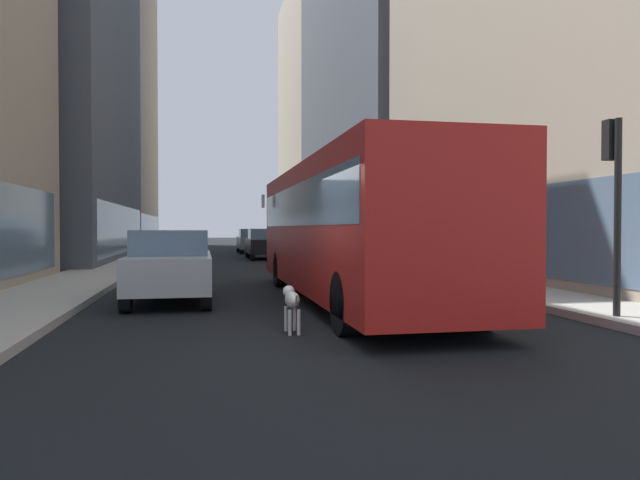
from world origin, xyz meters
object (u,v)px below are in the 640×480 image
at_px(transit_bus, 350,223).
at_px(car_blue_hatchback, 259,238).
at_px(car_grey_wagon, 253,241).
at_px(traffic_light_near, 615,184).
at_px(car_silver_sedan, 171,265).
at_px(dalmatian_dog, 292,300).
at_px(car_black_suv, 265,244).

relative_size(transit_bus, car_blue_hatchback, 2.56).
bearing_deg(car_grey_wagon, transit_bus, -90.00).
height_order(car_blue_hatchback, traffic_light_near, traffic_light_near).
relative_size(transit_bus, car_grey_wagon, 2.64).
xyz_separation_m(car_silver_sedan, car_grey_wagon, (4.00, 25.24, 0.00)).
height_order(car_blue_hatchback, dalmatian_dog, car_blue_hatchback).
distance_m(car_silver_sedan, dalmatian_dog, 4.98).
relative_size(car_black_suv, dalmatian_dog, 4.33).
bearing_deg(car_silver_sedan, traffic_light_near, -32.00).
bearing_deg(car_black_suv, car_blue_hatchback, 85.34).
height_order(car_grey_wagon, traffic_light_near, traffic_light_near).
xyz_separation_m(transit_bus, car_grey_wagon, (0.00, 26.05, -0.95)).
distance_m(car_blue_hatchback, traffic_light_near, 42.33).
distance_m(transit_bus, dalmatian_dog, 4.35).
bearing_deg(car_black_suv, car_silver_sedan, -102.66).
bearing_deg(dalmatian_dog, car_blue_hatchback, 85.23).
height_order(car_silver_sedan, dalmatian_dog, car_silver_sedan).
bearing_deg(transit_bus, car_black_suv, 90.00).
distance_m(transit_bus, car_black_suv, 18.65).
xyz_separation_m(dalmatian_dog, traffic_light_near, (5.60, -0.30, 1.92)).
distance_m(transit_bus, car_silver_sedan, 4.19).
bearing_deg(car_grey_wagon, car_black_suv, -90.00).
bearing_deg(car_blue_hatchback, dalmatian_dog, -94.77).
xyz_separation_m(car_blue_hatchback, traffic_light_near, (2.10, -42.25, 1.61)).
bearing_deg(transit_bus, dalmatian_dog, -117.22).
relative_size(car_blue_hatchback, car_grey_wagon, 1.03).
distance_m(transit_bus, car_blue_hatchback, 38.29).
relative_size(car_silver_sedan, dalmatian_dog, 4.65).
xyz_separation_m(car_grey_wagon, dalmatian_dog, (-1.90, -29.75, -0.31)).
bearing_deg(car_blue_hatchback, car_black_suv, -94.66).
xyz_separation_m(car_blue_hatchback, dalmatian_dog, (-3.50, -41.95, -0.31)).
bearing_deg(car_grey_wagon, car_blue_hatchback, 82.53).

